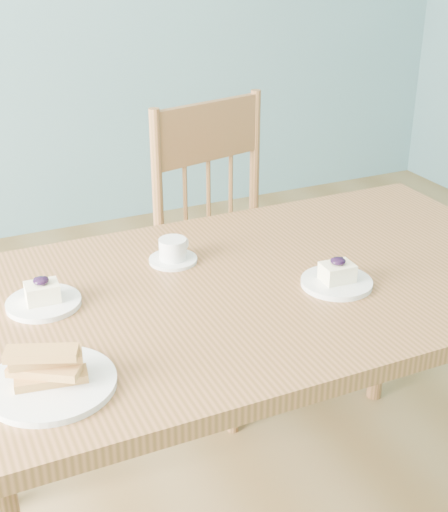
% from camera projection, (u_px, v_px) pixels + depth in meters
% --- Properties ---
extents(room, '(5.01, 5.01, 2.71)m').
position_uv_depth(room, '(244.00, 47.00, 1.27)').
color(room, olive).
rests_on(room, ground).
extents(dining_table, '(1.46, 0.84, 0.78)m').
position_uv_depth(dining_table, '(258.00, 309.00, 1.72)').
color(dining_table, '#925B37').
rests_on(dining_table, ground).
extents(dining_chair, '(0.55, 0.54, 1.02)m').
position_uv_depth(dining_chair, '(236.00, 251.00, 2.45)').
color(dining_chair, '#925B37').
rests_on(dining_chair, ground).
extents(cheesecake_plate_near, '(0.17, 0.17, 0.07)m').
position_uv_depth(cheesecake_plate_near, '(337.00, 278.00, 1.66)').
color(cheesecake_plate_near, white).
rests_on(cheesecake_plate_near, dining_table).
extents(cheesecake_plate_far, '(0.17, 0.17, 0.07)m').
position_uv_depth(cheesecake_plate_far, '(43.00, 298.00, 1.57)').
color(cheesecake_plate_far, white).
rests_on(cheesecake_plate_far, dining_table).
extents(coffee_cup, '(0.12, 0.12, 0.06)m').
position_uv_depth(coffee_cup, '(173.00, 252.00, 1.77)').
color(coffee_cup, white).
rests_on(coffee_cup, dining_table).
extents(biscotti_plate, '(0.24, 0.24, 0.08)m').
position_uv_depth(biscotti_plate, '(50.00, 376.00, 1.30)').
color(biscotti_plate, white).
rests_on(biscotti_plate, dining_table).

